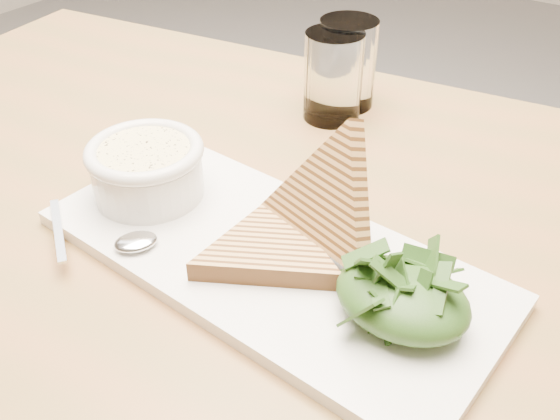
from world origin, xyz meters
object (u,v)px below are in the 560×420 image
Objects in this scene: table_top at (216,206)px; soup_bowl at (148,175)px; glass_far at (333,76)px; glass_near at (347,64)px; platter at (268,256)px.

table_top is 0.09m from soup_bowl.
glass_near is at bearing 95.21° from glass_far.
soup_bowl reaches higher than platter.
glass_far is at bearing 109.17° from platter.
platter is 3.79× the size of glass_near.
soup_bowl is 1.00× the size of glass_far.
soup_bowl is at bearing -99.46° from glass_near.
platter is (0.12, -0.06, 0.03)m from table_top.
platter is 0.35m from glass_near.
table_top is at bearing -94.32° from glass_far.
glass_near is (0.05, 0.32, 0.02)m from soup_bowl.
glass_far is at bearing 78.37° from soup_bowl.
platter is 3.88× the size of soup_bowl.
glass_far reaches higher than platter.
glass_far is at bearing 85.68° from table_top.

